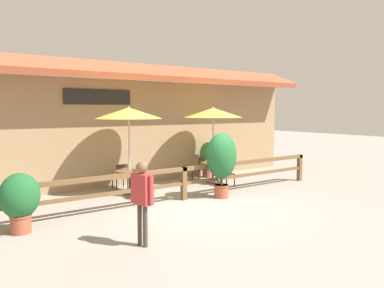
% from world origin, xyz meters
% --- Properties ---
extents(ground_plane, '(60.00, 60.00, 0.00)m').
position_xyz_m(ground_plane, '(0.00, 0.00, 0.00)').
color(ground_plane, gray).
extents(building_facade, '(14.28, 1.49, 4.23)m').
position_xyz_m(building_facade, '(-0.00, 4.10, 2.17)').
color(building_facade, '#997A56').
rests_on(building_facade, ground).
extents(patio_railing, '(10.40, 0.14, 0.95)m').
position_xyz_m(patio_railing, '(0.00, 1.05, 0.70)').
color(patio_railing, brown).
rests_on(patio_railing, ground).
extents(patio_umbrella_near, '(2.05, 2.05, 2.69)m').
position_xyz_m(patio_umbrella_near, '(-0.89, 2.74, 2.48)').
color(patio_umbrella_near, '#B7B2A8').
rests_on(patio_umbrella_near, ground).
extents(dining_table_near, '(0.93, 0.93, 0.73)m').
position_xyz_m(dining_table_near, '(-0.89, 2.74, 0.58)').
color(dining_table_near, brown).
rests_on(dining_table_near, ground).
extents(chair_near_streetside, '(0.47, 0.47, 0.83)m').
position_xyz_m(chair_near_streetside, '(-0.88, 2.01, 0.46)').
color(chair_near_streetside, '#332D28').
rests_on(chair_near_streetside, ground).
extents(chair_near_wallside, '(0.44, 0.44, 0.83)m').
position_xyz_m(chair_near_wallside, '(-0.86, 3.46, 0.46)').
color(chair_near_wallside, '#332D28').
rests_on(chair_near_wallside, ground).
extents(patio_umbrella_middle, '(2.05, 2.05, 2.69)m').
position_xyz_m(patio_umbrella_middle, '(2.32, 2.62, 2.48)').
color(patio_umbrella_middle, '#B7B2A8').
rests_on(patio_umbrella_middle, ground).
extents(dining_table_middle, '(0.93, 0.93, 0.73)m').
position_xyz_m(dining_table_middle, '(2.32, 2.62, 0.58)').
color(dining_table_middle, brown).
rests_on(dining_table_middle, ground).
extents(chair_middle_streetside, '(0.44, 0.44, 0.83)m').
position_xyz_m(chair_middle_streetside, '(2.30, 1.92, 0.46)').
color(chair_middle_streetside, '#332D28').
rests_on(chair_middle_streetside, ground).
extents(chair_middle_wallside, '(0.44, 0.44, 0.83)m').
position_xyz_m(chair_middle_wallside, '(2.29, 3.32, 0.46)').
color(chair_middle_wallside, '#332D28').
rests_on(chair_middle_wallside, ground).
extents(potted_plant_entrance_palm, '(0.92, 0.83, 1.92)m').
position_xyz_m(potted_plant_entrance_palm, '(1.06, 0.64, 1.17)').
color(potted_plant_entrance_palm, '#9E4C33').
rests_on(potted_plant_entrance_palm, ground).
extents(potted_plant_small_flowering, '(0.82, 0.74, 1.28)m').
position_xyz_m(potted_plant_small_flowering, '(-4.44, 0.61, 0.73)').
color(potted_plant_small_flowering, '#9E4C33').
rests_on(potted_plant_small_flowering, ground).
extents(potted_plant_broad_leaf, '(0.62, 0.56, 1.35)m').
position_xyz_m(potted_plant_broad_leaf, '(2.80, 3.55, 0.79)').
color(potted_plant_broad_leaf, '#9E4C33').
rests_on(potted_plant_broad_leaf, ground).
extents(pedestrian, '(0.28, 0.56, 1.62)m').
position_xyz_m(pedestrian, '(-2.70, -1.53, 1.04)').
color(pedestrian, '#42382D').
rests_on(pedestrian, ground).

